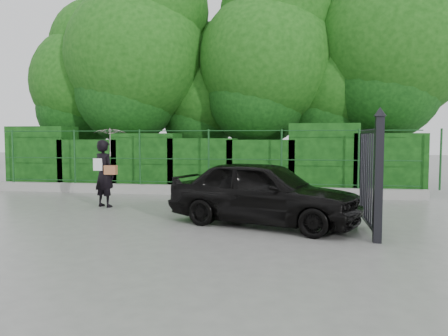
# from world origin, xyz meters

# --- Properties ---
(ground) EXTENTS (80.00, 80.00, 0.00)m
(ground) POSITION_xyz_m (0.00, 0.00, 0.00)
(ground) COLOR gray
(kerb) EXTENTS (14.00, 0.25, 0.30)m
(kerb) POSITION_xyz_m (0.00, 4.50, 0.15)
(kerb) COLOR #9E9E99
(kerb) RESTS_ON ground
(fence) EXTENTS (14.13, 0.06, 1.80)m
(fence) POSITION_xyz_m (0.22, 4.50, 1.20)
(fence) COLOR #16451C
(fence) RESTS_ON kerb
(hedge) EXTENTS (14.20, 1.20, 2.29)m
(hedge) POSITION_xyz_m (0.01, 5.50, 1.00)
(hedge) COLOR black
(hedge) RESTS_ON ground
(trees) EXTENTS (17.10, 6.15, 8.08)m
(trees) POSITION_xyz_m (1.14, 7.74, 4.62)
(trees) COLOR black
(trees) RESTS_ON ground
(gate) EXTENTS (0.22, 2.33, 2.36)m
(gate) POSITION_xyz_m (4.60, -0.72, 1.19)
(gate) COLOR black
(gate) RESTS_ON ground
(woman) EXTENTS (0.95, 0.85, 2.10)m
(woman) POSITION_xyz_m (-1.75, 1.73, 1.32)
(woman) COLOR black
(woman) RESTS_ON ground
(car) EXTENTS (4.35, 2.84, 1.38)m
(car) POSITION_xyz_m (2.51, 0.04, 0.69)
(car) COLOR black
(car) RESTS_ON ground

